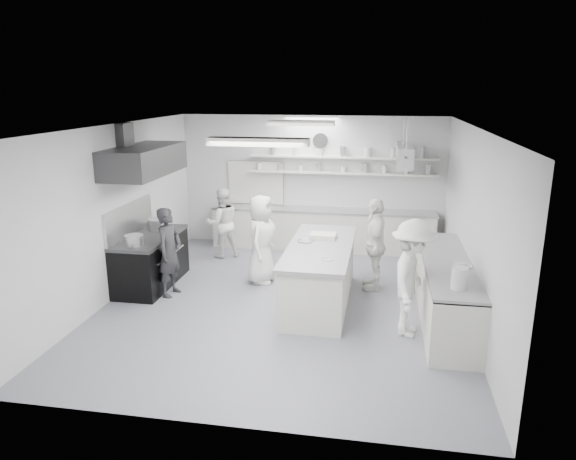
% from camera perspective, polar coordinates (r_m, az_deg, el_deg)
% --- Properties ---
extents(floor, '(6.00, 7.00, 0.02)m').
position_cam_1_polar(floor, '(9.19, -0.42, -7.90)').
color(floor, slate).
rests_on(floor, ground).
extents(ceiling, '(6.00, 7.00, 0.02)m').
position_cam_1_polar(ceiling, '(8.47, -0.47, 11.23)').
color(ceiling, white).
rests_on(ceiling, wall_back).
extents(wall_back, '(6.00, 0.04, 3.00)m').
position_cam_1_polar(wall_back, '(12.09, 2.54, 5.23)').
color(wall_back, silver).
rests_on(wall_back, floor).
extents(wall_front, '(6.00, 0.04, 3.00)m').
position_cam_1_polar(wall_front, '(5.47, -7.10, -7.53)').
color(wall_front, silver).
rests_on(wall_front, floor).
extents(wall_left, '(0.04, 7.00, 3.00)m').
position_cam_1_polar(wall_left, '(9.69, -18.18, 1.95)').
color(wall_left, silver).
rests_on(wall_left, floor).
extents(wall_right, '(0.04, 7.00, 3.00)m').
position_cam_1_polar(wall_right, '(8.70, 19.38, 0.37)').
color(wall_right, silver).
rests_on(wall_right, floor).
extents(stove, '(0.80, 1.80, 0.90)m').
position_cam_1_polar(stove, '(10.14, -14.65, -3.38)').
color(stove, black).
rests_on(stove, floor).
extents(exhaust_hood, '(0.85, 2.00, 0.50)m').
position_cam_1_polar(exhaust_hood, '(9.72, -15.40, 7.30)').
color(exhaust_hood, '#373738').
rests_on(exhaust_hood, wall_left).
extents(back_counter, '(5.00, 0.60, 0.92)m').
position_cam_1_polar(back_counter, '(12.00, 3.72, 0.04)').
color(back_counter, silver).
rests_on(back_counter, floor).
extents(shelf_lower, '(4.20, 0.26, 0.04)m').
position_cam_1_polar(shelf_lower, '(11.86, 5.85, 6.19)').
color(shelf_lower, silver).
rests_on(shelf_lower, wall_back).
extents(shelf_upper, '(4.20, 0.26, 0.04)m').
position_cam_1_polar(shelf_upper, '(11.81, 5.90, 7.87)').
color(shelf_upper, silver).
rests_on(shelf_upper, wall_back).
extents(pass_through_window, '(1.30, 0.04, 1.00)m').
position_cam_1_polar(pass_through_window, '(12.31, -3.50, 5.16)').
color(pass_through_window, black).
rests_on(pass_through_window, wall_back).
extents(wall_clock, '(0.32, 0.05, 0.32)m').
position_cam_1_polar(wall_clock, '(11.90, 3.54, 9.67)').
color(wall_clock, white).
rests_on(wall_clock, wall_back).
extents(right_counter, '(0.74, 3.30, 0.94)m').
position_cam_1_polar(right_counter, '(8.77, 16.73, -6.37)').
color(right_counter, silver).
rests_on(right_counter, floor).
extents(pot_rack, '(0.30, 1.60, 0.40)m').
position_cam_1_polar(pot_rack, '(10.80, 12.50, 7.97)').
color(pot_rack, '#B7B7B9').
rests_on(pot_rack, ceiling).
extents(light_fixture_front, '(1.30, 0.25, 0.10)m').
position_cam_1_polar(light_fixture_front, '(6.72, -3.26, 9.55)').
color(light_fixture_front, silver).
rests_on(light_fixture_front, ceiling).
extents(light_fixture_rear, '(1.30, 0.25, 0.10)m').
position_cam_1_polar(light_fixture_rear, '(10.25, 1.38, 11.54)').
color(light_fixture_rear, silver).
rests_on(light_fixture_rear, ceiling).
extents(prep_island, '(1.01, 2.65, 0.97)m').
position_cam_1_polar(prep_island, '(9.04, 3.45, -4.94)').
color(prep_island, silver).
rests_on(prep_island, floor).
extents(stove_pot, '(0.43, 0.43, 0.26)m').
position_cam_1_polar(stove_pot, '(10.40, -13.78, 0.52)').
color(stove_pot, '#B7B7B9').
rests_on(stove_pot, stove).
extents(cook_stove, '(0.47, 0.63, 1.59)m').
position_cam_1_polar(cook_stove, '(9.49, -12.76, -2.35)').
color(cook_stove, '#28282A').
rests_on(cook_stove, floor).
extents(cook_back, '(0.93, 0.87, 1.52)m').
position_cam_1_polar(cook_back, '(11.46, -7.17, 0.77)').
color(cook_back, white).
rests_on(cook_back, floor).
extents(cook_island_left, '(0.60, 0.87, 1.69)m').
position_cam_1_polar(cook_island_left, '(9.86, -2.93, -1.01)').
color(cook_island_left, white).
rests_on(cook_island_left, floor).
extents(cook_island_right, '(0.43, 1.00, 1.70)m').
position_cam_1_polar(cook_island_right, '(9.65, 9.43, -1.53)').
color(cook_island_right, white).
rests_on(cook_island_right, floor).
extents(cook_right, '(0.87, 1.25, 1.78)m').
position_cam_1_polar(cook_right, '(7.96, 13.32, -5.13)').
color(cook_right, white).
rests_on(cook_right, floor).
extents(bowl_island_a, '(0.33, 0.33, 0.07)m').
position_cam_1_polar(bowl_island_a, '(9.10, 1.91, -1.32)').
color(bowl_island_a, '#B7B7B9').
rests_on(bowl_island_a, prep_island).
extents(bowl_island_b, '(0.21, 0.21, 0.06)m').
position_cam_1_polar(bowl_island_b, '(8.17, 4.27, -3.35)').
color(bowl_island_b, silver).
rests_on(bowl_island_b, prep_island).
extents(bowl_right, '(0.24, 0.24, 0.06)m').
position_cam_1_polar(bowl_right, '(8.41, 18.62, -3.85)').
color(bowl_right, silver).
rests_on(bowl_right, right_counter).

